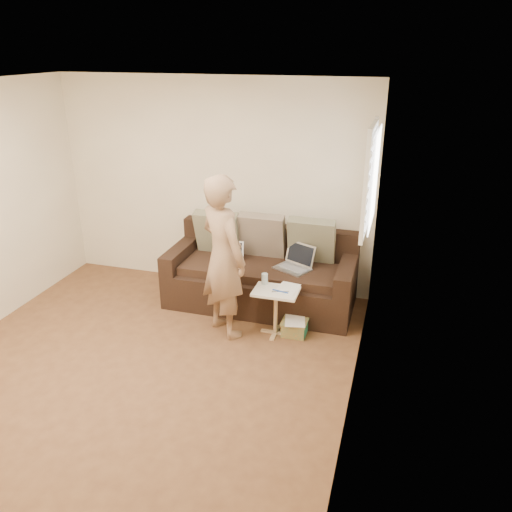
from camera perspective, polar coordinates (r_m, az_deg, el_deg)
name	(u,v)px	position (r m, az deg, el deg)	size (l,w,h in m)	color
floor	(134,377)	(5.11, -13.49, -13.00)	(4.50, 4.50, 0.00)	#54341F
ceiling	(102,90)	(4.21, -16.82, 17.27)	(4.50, 4.50, 0.00)	white
wall_back	(213,185)	(6.42, -4.76, 7.89)	(4.00, 4.00, 0.00)	beige
wall_right	(357,278)	(3.90, 11.19, -2.47)	(4.50, 4.50, 0.00)	beige
window_blinds	(371,179)	(5.19, 12.72, 8.42)	(0.12, 0.88, 1.08)	white
sofa	(261,271)	(6.06, 0.54, -1.73)	(2.20, 0.95, 0.85)	black
pillow_left	(218,232)	(6.27, -4.26, 2.64)	(0.55, 0.14, 0.55)	#6E6B51
pillow_mid	(262,236)	(6.15, 0.71, 2.30)	(0.55, 0.14, 0.55)	#776455
pillow_right	(312,241)	(6.02, 6.21, 1.73)	(0.55, 0.14, 0.55)	#6E6B51
laptop_silver	(292,269)	(5.90, 4.06, -1.49)	(0.39, 0.28, 0.26)	#B7BABC
laptop_white	(227,264)	(6.03, -3.22, -0.92)	(0.34, 0.25, 0.25)	white
person	(223,257)	(5.30, -3.67, -0.10)	(0.64, 0.44, 1.76)	#856548
side_table	(276,312)	(5.52, 2.20, -6.27)	(0.48, 0.33, 0.52)	silver
drinking_glass	(265,279)	(5.51, 0.98, -2.57)	(0.07, 0.07, 0.12)	silver
scissors	(280,291)	(5.36, 2.73, -3.97)	(0.18, 0.10, 0.02)	silver
paper_on_table	(287,288)	(5.44, 3.49, -3.64)	(0.21, 0.30, 0.00)	white
striped_box	(295,327)	(5.61, 4.35, -7.87)	(0.27, 0.27, 0.17)	orange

